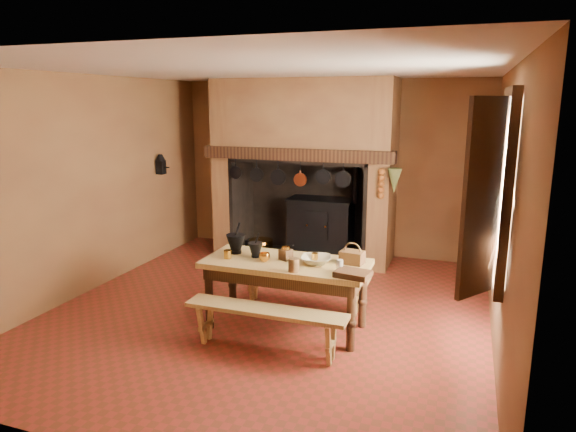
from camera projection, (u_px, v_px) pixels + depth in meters
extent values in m
plane|color=maroon|center=(269.00, 311.00, 6.15)|extent=(5.50, 5.50, 0.00)
plane|color=silver|center=(267.00, 69.00, 5.54)|extent=(5.50, 5.50, 0.00)
cube|color=brown|center=(330.00, 168.00, 8.38)|extent=(5.00, 0.02, 2.80)
cube|color=brown|center=(89.00, 185.00, 6.66)|extent=(0.02, 5.50, 2.80)
cube|color=brown|center=(504.00, 212.00, 5.03)|extent=(0.02, 5.50, 2.80)
cube|color=brown|center=(111.00, 269.00, 3.32)|extent=(5.00, 0.02, 2.80)
cube|color=brown|center=(232.00, 167.00, 8.47)|extent=(0.30, 0.90, 2.80)
cube|color=brown|center=(384.00, 174.00, 7.65)|extent=(0.30, 0.90, 2.80)
cube|color=brown|center=(304.00, 119.00, 7.89)|extent=(2.20, 0.90, 1.20)
cube|color=black|center=(296.00, 154.00, 7.63)|extent=(2.95, 0.22, 0.18)
cube|color=black|center=(311.00, 203.00, 8.58)|extent=(2.20, 0.06, 1.60)
cube|color=black|center=(303.00, 255.00, 8.36)|extent=(2.20, 0.90, 0.02)
cube|color=black|center=(321.00, 228.00, 8.32)|extent=(1.00, 0.50, 0.90)
cube|color=black|center=(321.00, 200.00, 8.20)|extent=(1.04, 0.54, 0.04)
cube|color=black|center=(317.00, 226.00, 8.06)|extent=(0.35, 0.02, 0.45)
cylinder|color=black|center=(356.00, 181.00, 7.97)|extent=(0.10, 0.10, 0.70)
cylinder|color=gold|center=(307.00, 225.00, 8.09)|extent=(0.03, 0.03, 0.03)
cylinder|color=gold|center=(325.00, 227.00, 8.00)|extent=(0.03, 0.03, 0.03)
cylinder|color=gold|center=(261.00, 245.00, 8.59)|extent=(0.40, 0.40, 0.20)
cylinder|color=gold|center=(258.00, 250.00, 8.34)|extent=(0.34, 0.34, 0.18)
cube|color=black|center=(252.00, 244.00, 8.75)|extent=(0.18, 0.18, 0.16)
cone|color=#4D5629|center=(394.00, 181.00, 7.11)|extent=(0.20, 0.20, 0.35)
cube|color=white|center=(507.00, 188.00, 4.61)|extent=(0.02, 1.00, 1.60)
cube|color=#352010|center=(513.00, 92.00, 4.43)|extent=(0.08, 1.16, 0.08)
cube|color=#352010|center=(496.00, 276.00, 4.80)|extent=(0.08, 1.16, 0.08)
cube|color=#352010|center=(481.00, 199.00, 4.06)|extent=(0.29, 0.39, 1.60)
cube|color=#352010|center=(479.00, 176.00, 5.31)|extent=(0.29, 0.39, 1.60)
cube|color=black|center=(161.00, 167.00, 8.05)|extent=(0.12, 0.12, 0.22)
cone|color=black|center=(160.00, 158.00, 8.01)|extent=(0.16, 0.16, 0.10)
cylinder|color=black|center=(166.00, 167.00, 8.02)|extent=(0.12, 0.02, 0.02)
cube|color=tan|center=(286.00, 264.00, 5.55)|extent=(1.78, 0.79, 0.06)
cube|color=#352010|center=(286.00, 272.00, 5.57)|extent=(1.66, 0.67, 0.14)
cylinder|color=#352010|center=(209.00, 298.00, 5.62)|extent=(0.09, 0.09, 0.71)
cylinder|color=#352010|center=(351.00, 317.00, 5.11)|extent=(0.09, 0.09, 0.71)
cylinder|color=#352010|center=(232.00, 280.00, 6.17)|extent=(0.09, 0.09, 0.71)
cylinder|color=#352010|center=(363.00, 296.00, 5.65)|extent=(0.09, 0.09, 0.71)
cube|color=tan|center=(266.00, 310.00, 5.06)|extent=(1.65, 0.29, 0.04)
cube|color=tan|center=(303.00, 273.00, 6.18)|extent=(1.61, 0.28, 0.04)
cylinder|color=black|center=(236.00, 251.00, 5.83)|extent=(0.13, 0.13, 0.04)
cone|color=black|center=(236.00, 242.00, 5.80)|extent=(0.22, 0.22, 0.18)
cylinder|color=black|center=(238.00, 229.00, 5.76)|extent=(0.09, 0.03, 0.18)
cylinder|color=black|center=(256.00, 256.00, 5.68)|extent=(0.10, 0.10, 0.03)
cone|color=black|center=(256.00, 249.00, 5.66)|extent=(0.16, 0.16, 0.14)
cylinder|color=black|center=(257.00, 239.00, 5.63)|extent=(0.07, 0.03, 0.13)
cube|color=#352010|center=(286.00, 254.00, 5.58)|extent=(0.15, 0.15, 0.12)
cylinder|color=gold|center=(286.00, 248.00, 5.57)|extent=(0.09, 0.09, 0.03)
cylinder|color=black|center=(290.00, 245.00, 5.54)|extent=(0.10, 0.05, 0.03)
cylinder|color=gold|center=(228.00, 254.00, 5.63)|extent=(0.09, 0.09, 0.09)
cylinder|color=gold|center=(315.00, 257.00, 5.56)|extent=(0.07, 0.07, 0.08)
imported|color=beige|center=(316.00, 260.00, 5.45)|extent=(0.38, 0.38, 0.08)
cylinder|color=brown|center=(294.00, 265.00, 5.18)|extent=(0.15, 0.15, 0.14)
cylinder|color=beige|center=(340.00, 266.00, 5.19)|extent=(0.08, 0.08, 0.12)
cube|color=#4F3517|center=(352.00, 257.00, 5.45)|extent=(0.26, 0.21, 0.14)
torus|color=#4F3517|center=(352.00, 251.00, 5.43)|extent=(0.20, 0.04, 0.19)
cube|color=#352010|center=(353.00, 274.00, 5.04)|extent=(0.37, 0.29, 0.06)
imported|color=gold|center=(265.00, 257.00, 5.52)|extent=(0.13, 0.13, 0.09)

